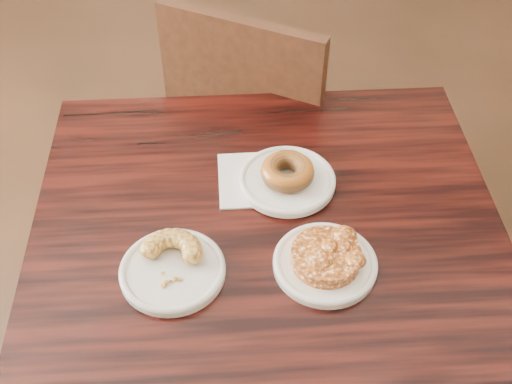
% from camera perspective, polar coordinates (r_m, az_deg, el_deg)
% --- Properties ---
extents(floor, '(5.00, 5.00, 0.00)m').
position_cam_1_polar(floor, '(1.80, 1.01, -15.85)').
color(floor, black).
rests_on(floor, ground).
extents(cafe_table, '(0.97, 0.97, 0.75)m').
position_cam_1_polar(cafe_table, '(1.39, 0.96, -14.25)').
color(cafe_table, black).
rests_on(cafe_table, floor).
extents(chair_far, '(0.52, 0.52, 0.90)m').
position_cam_1_polar(chair_far, '(1.73, 1.23, 4.81)').
color(chair_far, black).
rests_on(chair_far, floor).
extents(napkin, '(0.17, 0.17, 0.00)m').
position_cam_1_polar(napkin, '(1.18, 0.15, 1.15)').
color(napkin, silver).
rests_on(napkin, cafe_table).
extents(plate_donut, '(0.18, 0.18, 0.01)m').
position_cam_1_polar(plate_donut, '(1.17, 2.78, 1.01)').
color(plate_donut, white).
rests_on(plate_donut, napkin).
extents(plate_cruller, '(0.17, 0.17, 0.01)m').
position_cam_1_polar(plate_cruller, '(1.04, -7.42, -6.98)').
color(plate_cruller, silver).
rests_on(plate_cruller, cafe_table).
extents(plate_fritter, '(0.17, 0.17, 0.01)m').
position_cam_1_polar(plate_fritter, '(1.05, 6.15, -6.38)').
color(plate_fritter, white).
rests_on(plate_fritter, cafe_table).
extents(glazed_donut, '(0.10, 0.10, 0.03)m').
position_cam_1_polar(glazed_donut, '(1.15, 2.82, 1.83)').
color(glazed_donut, brown).
rests_on(glazed_donut, plate_donut).
extents(apple_fritter, '(0.15, 0.15, 0.04)m').
position_cam_1_polar(apple_fritter, '(1.03, 6.26, -5.54)').
color(apple_fritter, '#491E07').
rests_on(apple_fritter, plate_fritter).
extents(cruller_fragment, '(0.12, 0.12, 0.03)m').
position_cam_1_polar(cruller_fragment, '(1.03, -7.54, -6.23)').
color(cruller_fragment, brown).
rests_on(cruller_fragment, plate_cruller).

